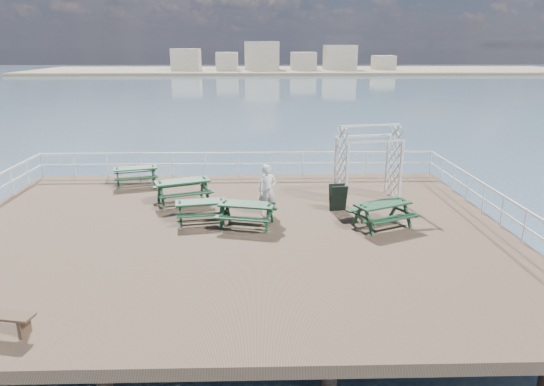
{
  "coord_description": "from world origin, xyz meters",
  "views": [
    {
      "loc": [
        0.97,
        -14.65,
        5.72
      ],
      "look_at": [
        1.38,
        0.45,
        1.1
      ],
      "focal_mm": 32.0,
      "sensor_mm": 36.0,
      "label": 1
    }
  ],
  "objects": [
    {
      "name": "ground",
      "position": [
        0.0,
        0.0,
        -0.15
      ],
      "size": [
        18.0,
        14.0,
        0.3
      ],
      "primitive_type": "cube",
      "color": "brown",
      "rests_on": "ground"
    },
    {
      "name": "sea_backdrop",
      "position": [
        12.54,
        134.07,
        -0.51
      ],
      "size": [
        300.0,
        300.0,
        9.2
      ],
      "color": "#3D5667",
      "rests_on": "ground"
    },
    {
      "name": "railing",
      "position": [
        -0.07,
        2.57,
        0.87
      ],
      "size": [
        17.77,
        13.76,
        1.1
      ],
      "color": "white",
      "rests_on": "ground"
    },
    {
      "name": "picnic_table_a",
      "position": [
        -1.93,
        2.95,
        0.63
      ],
      "size": [
        2.45,
        2.23,
        0.98
      ],
      "rotation": [
        0.0,
        0.0,
        0.36
      ],
      "color": "#143821",
      "rests_on": "ground"
    },
    {
      "name": "picnic_table_b",
      "position": [
        -4.3,
        5.42,
        0.55
      ],
      "size": [
        2.1,
        1.87,
        0.86
      ],
      "rotation": [
        0.0,
        0.0,
        0.29
      ],
      "color": "#143821",
      "rests_on": "ground"
    },
    {
      "name": "picnic_table_c",
      "position": [
        4.99,
        0.21,
        0.58
      ],
      "size": [
        2.33,
        2.16,
        0.91
      ],
      "rotation": [
        0.0,
        0.0,
        0.44
      ],
      "color": "#143821",
      "rests_on": "ground"
    },
    {
      "name": "picnic_table_d",
      "position": [
        0.55,
        0.37,
        0.56
      ],
      "size": [
        2.09,
        1.83,
        0.88
      ],
      "rotation": [
        0.0,
        0.0,
        -0.24
      ],
      "color": "#143821",
      "rests_on": "ground"
    },
    {
      "name": "picnic_table_e",
      "position": [
        -1.0,
        0.83,
        0.52
      ],
      "size": [
        1.87,
        1.6,
        0.81
      ],
      "rotation": [
        0.0,
        0.0,
        0.17
      ],
      "color": "#143821",
      "rests_on": "ground"
    },
    {
      "name": "trellis_arbor",
      "position": [
        5.1,
        3.13,
        1.29
      ],
      "size": [
        2.53,
        1.66,
        2.9
      ],
      "rotation": [
        0.0,
        0.0,
        0.19
      ],
      "color": "white",
      "rests_on": "ground"
    },
    {
      "name": "sandwich_board",
      "position": [
        3.78,
        1.81,
        0.48
      ],
      "size": [
        0.65,
        0.52,
        0.98
      ],
      "rotation": [
        0.0,
        0.0,
        0.14
      ],
      "color": "black",
      "rests_on": "ground"
    },
    {
      "name": "person",
      "position": [
        1.24,
        1.46,
        0.9
      ],
      "size": [
        0.75,
        0.59,
        1.8
      ],
      "primitive_type": "imported",
      "rotation": [
        0.0,
        0.0,
        0.27
      ],
      "color": "white",
      "rests_on": "ground"
    }
  ]
}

